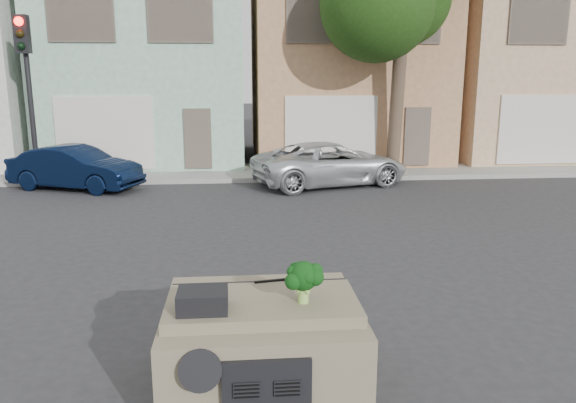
{
  "coord_description": "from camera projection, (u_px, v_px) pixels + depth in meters",
  "views": [
    {
      "loc": [
        -0.22,
        -8.42,
        3.32
      ],
      "look_at": [
        0.59,
        0.5,
        1.3
      ],
      "focal_mm": 35.0,
      "sensor_mm": 36.0,
      "label": 1
    }
  ],
  "objects": [
    {
      "name": "wiper_arm",
      "position": [
        286.0,
        279.0,
        6.16
      ],
      "size": [
        0.69,
        0.15,
        0.02
      ],
      "primitive_type": "cube",
      "rotation": [
        0.0,
        0.0,
        0.17
      ],
      "color": "black",
      "rests_on": "car_dashboard"
    },
    {
      "name": "sidewalk",
      "position": [
        245.0,
        173.0,
        19.11
      ],
      "size": [
        40.0,
        3.0,
        0.15
      ],
      "primitive_type": "cube",
      "color": "gray",
      "rests_on": "ground"
    },
    {
      "name": "townhouse_tan",
      "position": [
        341.0,
        64.0,
        22.54
      ],
      "size": [
        7.2,
        8.2,
        7.55
      ],
      "primitive_type": "cube",
      "color": "tan",
      "rests_on": "ground"
    },
    {
      "name": "silver_pickup",
      "position": [
        330.0,
        185.0,
        17.35
      ],
      "size": [
        5.22,
        3.48,
        1.33
      ],
      "primitive_type": "imported",
      "rotation": [
        0.0,
        0.0,
        1.86
      ],
      "color": "silver",
      "rests_on": "ground"
    },
    {
      "name": "townhouse_mint",
      "position": [
        152.0,
        63.0,
        21.88
      ],
      "size": [
        7.2,
        8.2,
        7.55
      ],
      "primitive_type": "cube",
      "color": "#9BC7AC",
      "rests_on": "ground"
    },
    {
      "name": "tree_near",
      "position": [
        399.0,
        45.0,
        17.95
      ],
      "size": [
        4.4,
        4.0,
        8.5
      ],
      "primitive_type": "cube",
      "color": "#1C3C10",
      "rests_on": "ground"
    },
    {
      "name": "instrument_hump",
      "position": [
        203.0,
        300.0,
        5.36
      ],
      "size": [
        0.48,
        0.38,
        0.2
      ],
      "primitive_type": "cube",
      "color": "black",
      "rests_on": "car_dashboard"
    },
    {
      "name": "broccoli",
      "position": [
        303.0,
        282.0,
        5.52
      ],
      "size": [
        0.44,
        0.44,
        0.43
      ],
      "primitive_type": "cube",
      "rotation": [
        0.0,
        0.0,
        1.27
      ],
      "color": "black",
      "rests_on": "car_dashboard"
    },
    {
      "name": "traffic_signal",
      "position": [
        29.0,
        101.0,
        17.03
      ],
      "size": [
        0.4,
        0.4,
        5.1
      ],
      "primitive_type": "cube",
      "color": "black",
      "rests_on": "ground"
    },
    {
      "name": "navy_sedan",
      "position": [
        77.0,
        189.0,
        16.7
      ],
      "size": [
        4.15,
        2.71,
        1.29
      ],
      "primitive_type": "imported",
      "rotation": [
        0.0,
        0.0,
        1.2
      ],
      "color": "black",
      "rests_on": "ground"
    },
    {
      "name": "townhouse_beige",
      "position": [
        520.0,
        64.0,
        23.19
      ],
      "size": [
        7.2,
        8.2,
        7.55
      ],
      "primitive_type": "cube",
      "color": "tan",
      "rests_on": "ground"
    },
    {
      "name": "car_dashboard",
      "position": [
        262.0,
        344.0,
        5.89
      ],
      "size": [
        2.0,
        1.8,
        1.12
      ],
      "primitive_type": "cube",
      "color": "#7A6F56",
      "rests_on": "ground"
    },
    {
      "name": "ground_plane",
      "position": [
        254.0,
        289.0,
        8.93
      ],
      "size": [
        120.0,
        120.0,
        0.0
      ],
      "primitive_type": "plane",
      "color": "#303033",
      "rests_on": "ground"
    }
  ]
}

